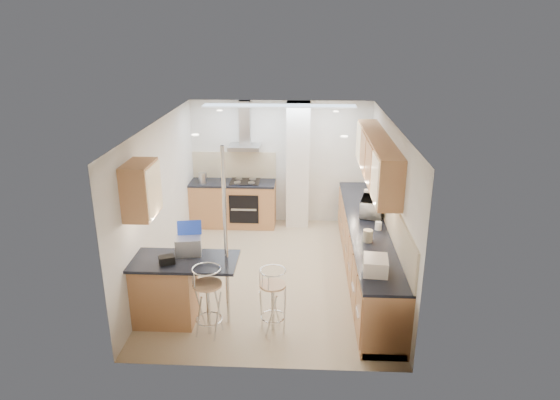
{
  "coord_description": "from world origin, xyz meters",
  "views": [
    {
      "loc": [
        0.47,
        -7.35,
        3.9
      ],
      "look_at": [
        0.09,
        0.2,
        1.22
      ],
      "focal_mm": 32.0,
      "sensor_mm": 36.0,
      "label": 1
    }
  ],
  "objects_px": {
    "microwave": "(372,207)",
    "laptop": "(188,246)",
    "bar_stool_near": "(208,301)",
    "bar_stool_end": "(273,300)",
    "bread_bin": "(375,265)"
  },
  "relations": [
    {
      "from": "microwave",
      "to": "bar_stool_end",
      "type": "relative_size",
      "value": 0.58
    },
    {
      "from": "laptop",
      "to": "bread_bin",
      "type": "xyz_separation_m",
      "value": [
        2.47,
        -0.38,
        -0.04
      ]
    },
    {
      "from": "bar_stool_near",
      "to": "bread_bin",
      "type": "distance_m",
      "value": 2.21
    },
    {
      "from": "laptop",
      "to": "bar_stool_end",
      "type": "distance_m",
      "value": 1.36
    },
    {
      "from": "laptop",
      "to": "bar_stool_near",
      "type": "bearing_deg",
      "value": -65.01
    },
    {
      "from": "laptop",
      "to": "bread_bin",
      "type": "bearing_deg",
      "value": -18.82
    },
    {
      "from": "laptop",
      "to": "bar_stool_near",
      "type": "relative_size",
      "value": 0.35
    },
    {
      "from": "microwave",
      "to": "bar_stool_end",
      "type": "xyz_separation_m",
      "value": [
        -1.51,
        -1.98,
        -0.61
      ]
    },
    {
      "from": "microwave",
      "to": "bread_bin",
      "type": "height_order",
      "value": "microwave"
    },
    {
      "from": "bar_stool_end",
      "to": "bread_bin",
      "type": "height_order",
      "value": "bread_bin"
    },
    {
      "from": "microwave",
      "to": "bar_stool_near",
      "type": "xyz_separation_m",
      "value": [
        -2.35,
        -2.11,
        -0.58
      ]
    },
    {
      "from": "microwave",
      "to": "laptop",
      "type": "height_order",
      "value": "microwave"
    },
    {
      "from": "laptop",
      "to": "microwave",
      "type": "bearing_deg",
      "value": 21.32
    },
    {
      "from": "microwave",
      "to": "bar_stool_near",
      "type": "height_order",
      "value": "microwave"
    },
    {
      "from": "bar_stool_end",
      "to": "bread_bin",
      "type": "xyz_separation_m",
      "value": [
        1.31,
        -0.04,
        0.57
      ]
    }
  ]
}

